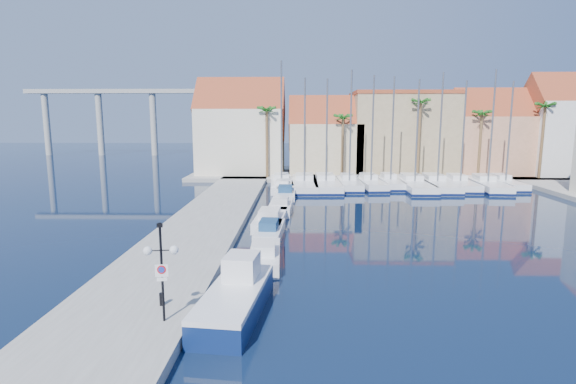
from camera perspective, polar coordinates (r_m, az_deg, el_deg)
name	(u,v)px	position (r m, az deg, el deg)	size (l,w,h in m)	color
ground	(339,322)	(19.60, 6.53, -16.04)	(260.00, 260.00, 0.00)	black
quay_west	(197,232)	(32.99, -11.43, -5.05)	(6.00, 77.00, 0.50)	gray
shore_north	(379,174)	(67.15, 11.47, 2.31)	(54.00, 16.00, 0.50)	gray
lamp_post	(161,257)	(18.11, -15.80, -7.98)	(1.34, 0.49, 3.97)	black
bollard	(162,299)	(20.37, -15.72, -12.96)	(0.22, 0.22, 0.54)	black
fishing_boat	(236,297)	(20.05, -6.64, -13.05)	(2.92, 6.77, 2.30)	#0D2051
motorboat_west_0	(265,255)	(26.31, -2.97, -8.05)	(1.92, 5.47, 1.40)	white
motorboat_west_1	(270,231)	(31.71, -2.35, -4.98)	(1.99, 5.43, 1.40)	white
motorboat_west_2	(271,219)	(35.51, -2.23, -3.40)	(2.52, 6.87, 1.40)	white
motorboat_west_3	(281,206)	(40.52, -0.91, -1.78)	(2.18, 6.18, 1.40)	white
motorboat_west_4	(285,193)	(47.20, -0.33, -0.17)	(2.02, 6.28, 1.40)	white
motorboat_west_5	(283,187)	(51.71, -0.65, 0.68)	(2.44, 6.76, 1.40)	white
sailboat_0	(281,183)	(54.21, -0.84, 1.21)	(3.21, 10.00, 14.82)	white
sailboat_1	(304,184)	(53.72, 2.09, 1.07)	(3.04, 11.52, 12.87)	white
sailboat_2	(326,183)	(54.05, 4.79, 1.09)	(3.40, 11.87, 12.77)	white
sailboat_3	(349,183)	(54.42, 7.73, 1.16)	(2.56, 9.18, 13.80)	white
sailboat_4	(370,183)	(55.09, 10.36, 1.17)	(3.13, 9.48, 13.22)	white
sailboat_5	(390,182)	(56.14, 12.78, 1.27)	(2.47, 8.46, 13.13)	white
sailboat_6	(413,184)	(55.47, 15.62, 0.99)	(3.28, 11.79, 12.69)	white
sailboat_7	(436,184)	(56.46, 18.25, 1.02)	(3.17, 11.43, 13.48)	white
sailboat_8	(459,183)	(57.42, 20.86, 1.02)	(2.81, 9.60, 12.56)	white
sailboat_9	(486,184)	(58.09, 23.85, 0.92)	(3.53, 10.73, 13.74)	white
sailboat_10	(503,183)	(59.77, 25.68, 1.04)	(2.68, 8.42, 12.53)	white
building_0	(241,131)	(65.18, -5.93, 7.77)	(12.30, 9.00, 13.50)	beige
building_1	(325,139)	(64.80, 4.75, 6.69)	(10.30, 8.00, 11.00)	tan
building_2	(401,132)	(67.28, 14.18, 7.36)	(14.20, 10.20, 11.50)	#9B855F
building_3	(488,135)	(69.96, 24.04, 6.57)	(10.30, 8.00, 12.00)	tan
building_4	(557,128)	(72.97, 30.99, 7.00)	(8.30, 8.00, 14.00)	silver
palm_0	(267,112)	(59.78, -2.73, 10.11)	(2.60, 2.60, 10.15)	brown
palm_1	(343,119)	(59.89, 6.99, 9.14)	(2.60, 2.60, 9.15)	brown
palm_2	(421,105)	(61.67, 16.48, 10.59)	(2.60, 2.60, 11.15)	brown
palm_3	(482,116)	(64.16, 23.42, 8.88)	(2.60, 2.60, 9.65)	brown
palm_4	(545,108)	(67.53, 29.86, 9.20)	(2.60, 2.60, 10.65)	brown
viaduct	(130,109)	(106.41, -19.42, 9.94)	(48.00, 2.20, 14.45)	#9E9E99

